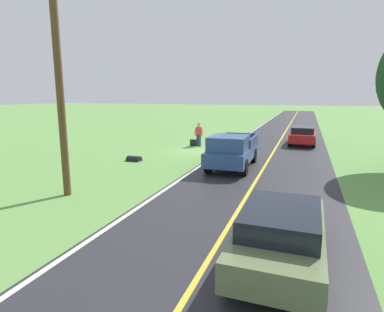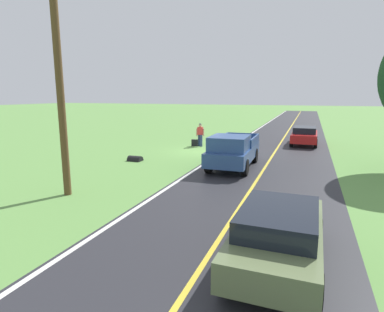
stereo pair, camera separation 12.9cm
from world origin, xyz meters
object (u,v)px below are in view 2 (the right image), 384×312
object	(u,v)px
sedan_near_oncoming	(304,135)
sedan_mid_oncoming	(279,233)
suitcase_carried	(195,143)
pickup_truck_passing	(233,150)
utility_pole_roadside	(60,84)
hitchhiker_walking	(200,133)

from	to	relation	value
sedan_near_oncoming	sedan_mid_oncoming	world-z (taller)	same
suitcase_carried	sedan_near_oncoming	xyz separation A→B (m)	(-7.78, -3.56, 0.50)
sedan_near_oncoming	sedan_mid_oncoming	xyz separation A→B (m)	(0.18, 19.18, 0.00)
pickup_truck_passing	utility_pole_roadside	distance (m)	9.05
suitcase_carried	sedan_mid_oncoming	distance (m)	17.37
suitcase_carried	sedan_near_oncoming	size ratio (longest dim) A/B	0.11
pickup_truck_passing	sedan_near_oncoming	xyz separation A→B (m)	(-3.41, -9.80, -0.21)
suitcase_carried	sedan_near_oncoming	world-z (taller)	sedan_near_oncoming
suitcase_carried	sedan_near_oncoming	bearing A→B (deg)	108.89
hitchhiker_walking	utility_pole_roadside	size ratio (longest dim) A/B	0.21
utility_pole_roadside	sedan_near_oncoming	bearing A→B (deg)	-116.94
hitchhiker_walking	utility_pole_roadside	xyz separation A→B (m)	(1.06, 13.14, 3.27)
hitchhiker_walking	suitcase_carried	world-z (taller)	hitchhiker_walking
hitchhiker_walking	sedan_mid_oncoming	xyz separation A→B (m)	(-7.19, 15.74, -0.23)
suitcase_carried	pickup_truck_passing	distance (m)	7.65
suitcase_carried	sedan_mid_oncoming	size ratio (longest dim) A/B	0.11
utility_pole_roadside	pickup_truck_passing	bearing A→B (deg)	-126.51
hitchhiker_walking	pickup_truck_passing	world-z (taller)	pickup_truck_passing
suitcase_carried	sedan_mid_oncoming	world-z (taller)	sedan_mid_oncoming
hitchhiker_walking	pickup_truck_passing	distance (m)	7.49
suitcase_carried	utility_pole_roadside	size ratio (longest dim) A/B	0.06
suitcase_carried	utility_pole_roadside	distance (m)	13.63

